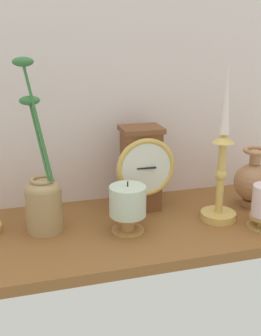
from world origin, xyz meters
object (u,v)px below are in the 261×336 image
Objects in this scene: pillar_candle_front at (128,205)px; mantel_clock at (142,168)px; brass_vase_bulbous at (253,181)px; candlestick_tall_center at (221,169)px; brass_vase_jar at (43,197)px.

mantel_clock is at bearing 58.61° from pillar_candle_front.
brass_vase_bulbous is at bearing -11.68° from mantel_clock.
candlestick_tall_center is (15.84, -10.89, 1.67)cm from mantel_clock.
candlestick_tall_center is at bearing -34.51° from mantel_clock.
brass_vase_jar is at bearing 179.62° from brass_vase_bulbous.
brass_vase_bulbous is 34.81cm from pillar_candle_front.
pillar_candle_front is (-34.42, -5.13, -0.52)cm from brass_vase_bulbous.
mantel_clock is 28.67cm from brass_vase_bulbous.
pillar_candle_front is (18.00, -5.48, -1.83)cm from brass_vase_jar.
pillar_candle_front is (-6.64, -10.88, -4.65)cm from mantel_clock.
pillar_candle_front is at bearing -16.93° from brass_vase_jar.
mantel_clock is 1.77× the size of pillar_candle_front.
candlestick_tall_center is 41.09cm from brass_vase_jar.
mantel_clock is at bearing 168.32° from brass_vase_bulbous.
brass_vase_jar reaches higher than brass_vase_bulbous.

